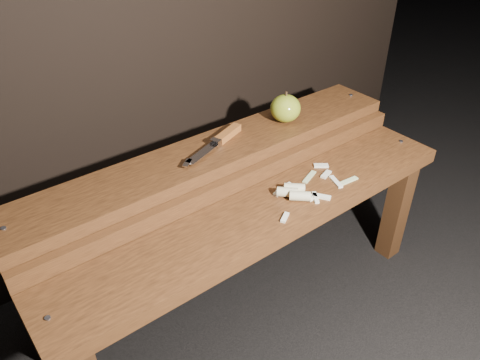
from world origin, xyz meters
TOP-DOWN VIEW (x-y plane):
  - ground at (0.00, 0.00)m, footprint 60.00×60.00m
  - bench_front_tier at (0.00, -0.06)m, footprint 1.20×0.20m
  - bench_rear_tier at (0.00, 0.17)m, footprint 1.20×0.21m
  - apple at (0.26, 0.17)m, footprint 0.09×0.09m
  - knife at (0.03, 0.18)m, footprint 0.25×0.11m
  - apple_scraps at (0.11, -0.05)m, footprint 0.30×0.15m

SIDE VIEW (x-z plane):
  - ground at x=0.00m, z-range 0.00..0.00m
  - bench_front_tier at x=0.00m, z-range 0.14..0.56m
  - bench_rear_tier at x=0.00m, z-range 0.16..0.67m
  - apple_scraps at x=0.11m, z-range 0.42..0.44m
  - knife at x=0.03m, z-range 0.50..0.52m
  - apple at x=0.26m, z-range 0.49..0.59m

